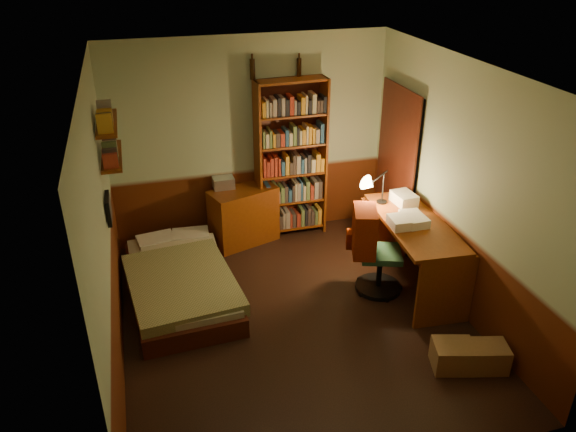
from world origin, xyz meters
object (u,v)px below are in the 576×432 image
object	(u,v)px
cardboard_box_b	(453,356)
cardboard_box_a	(488,356)
bookshelf	(291,160)
desk	(411,254)
office_chair	(381,257)
desk_lamp	(383,182)
bed	(180,273)
dresser	(244,216)
mini_stereo	(223,183)

from	to	relation	value
cardboard_box_b	cardboard_box_a	bearing A→B (deg)	-17.22
bookshelf	desk	world-z (taller)	bookshelf
office_chair	desk	bearing A→B (deg)	16.44
desk_lamp	bed	bearing A→B (deg)	173.87
dresser	bookshelf	size ratio (longest dim) A/B	0.40
mini_stereo	desk_lamp	distance (m)	2.02
mini_stereo	office_chair	size ratio (longest dim) A/B	0.30
mini_stereo	cardboard_box_a	xyz separation A→B (m)	(1.92, -3.08, -0.69)
cardboard_box_a	cardboard_box_b	distance (m)	0.33
bed	desk_lamp	size ratio (longest dim) A/B	3.68
desk_lamp	office_chair	world-z (taller)	desk_lamp
cardboard_box_a	desk_lamp	bearing A→B (deg)	96.99
bed	desk_lamp	xyz separation A→B (m)	(2.39, 0.01, 0.81)
dresser	cardboard_box_b	size ratio (longest dim) A/B	2.30
bed	bookshelf	bearing A→B (deg)	30.83
desk	cardboard_box_b	world-z (taller)	desk
bed	mini_stereo	distance (m)	1.42
bed	bookshelf	xyz separation A→B (m)	(1.59, 1.07, 0.75)
bookshelf	dresser	bearing A→B (deg)	-176.57
bookshelf	office_chair	world-z (taller)	bookshelf
desk	office_chair	world-z (taller)	office_chair
bed	office_chair	bearing A→B (deg)	-16.35
desk_lamp	office_chair	distance (m)	0.87
cardboard_box_a	cardboard_box_b	size ratio (longest dim) A/B	0.93
mini_stereo	office_chair	xyz separation A→B (m)	(1.46, -1.62, -0.38)
mini_stereo	bookshelf	distance (m)	0.90
bed	desk	bearing A→B (deg)	-14.79
cardboard_box_b	mini_stereo	bearing A→B (deg)	118.23
bookshelf	cardboard_box_b	bearing A→B (deg)	-80.07
desk	desk_lamp	world-z (taller)	desk_lamp
dresser	office_chair	distance (m)	1.95
cardboard_box_b	office_chair	bearing A→B (deg)	95.96
desk_lamp	cardboard_box_a	size ratio (longest dim) A/B	1.53
bed	dresser	bearing A→B (deg)	43.48
dresser	office_chair	bearing A→B (deg)	-68.75
mini_stereo	cardboard_box_a	distance (m)	3.69
bookshelf	office_chair	bearing A→B (deg)	-73.65
office_chair	cardboard_box_b	world-z (taller)	office_chair
desk_lamp	cardboard_box_a	xyz separation A→B (m)	(0.24, -1.98, -0.96)
bed	desk_lamp	bearing A→B (deg)	-2.98
office_chair	mini_stereo	bearing A→B (deg)	150.47
office_chair	cardboard_box_a	size ratio (longest dim) A/B	2.53
cardboard_box_a	cardboard_box_b	xyz separation A→B (m)	(-0.31, 0.10, 0.00)
dresser	desk	world-z (taller)	desk
desk	desk_lamp	xyz separation A→B (m)	(-0.15, 0.53, 0.68)
bookshelf	desk	distance (m)	1.96
dresser	mini_stereo	xyz separation A→B (m)	(-0.22, 0.12, 0.44)
bed	cardboard_box_a	distance (m)	3.29
bed	cardboard_box_b	size ratio (longest dim) A/B	5.26
dresser	cardboard_box_a	world-z (taller)	dresser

